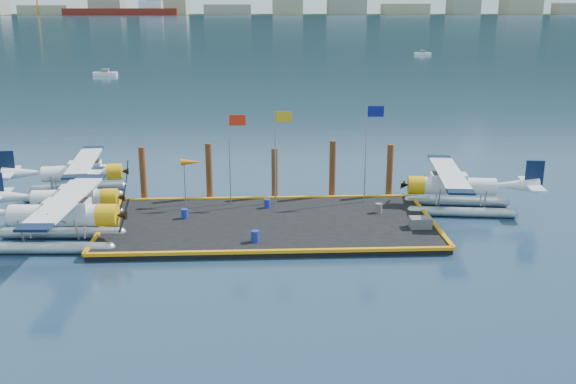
# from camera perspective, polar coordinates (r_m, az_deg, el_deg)

# --- Properties ---
(ground) EXTENTS (4000.00, 4000.00, 0.00)m
(ground) POSITION_cam_1_polar(r_m,az_deg,el_deg) (39.63, -1.67, -3.18)
(ground) COLOR #19324D
(ground) RESTS_ON ground
(dock) EXTENTS (20.00, 10.00, 0.40)m
(dock) POSITION_cam_1_polar(r_m,az_deg,el_deg) (39.56, -1.68, -2.91)
(dock) COLOR black
(dock) RESTS_ON ground
(dock_bumpers) EXTENTS (20.25, 10.25, 0.18)m
(dock_bumpers) POSITION_cam_1_polar(r_m,az_deg,el_deg) (39.46, -1.68, -2.51)
(dock_bumpers) COLOR orange
(dock_bumpers) RESTS_ON dock
(far_backdrop) EXTENTS (3050.00, 2050.00, 810.00)m
(far_backdrop) POSITION_cam_1_polar(r_m,az_deg,el_deg) (1791.11, 5.13, 16.11)
(far_backdrop) COLOR black
(far_backdrop) RESTS_ON ground
(seaplane_a) EXTENTS (9.63, 10.61, 3.77)m
(seaplane_a) POSITION_cam_1_polar(r_m,az_deg,el_deg) (38.35, -19.57, -2.23)
(seaplane_a) COLOR #9BA2A9
(seaplane_a) RESTS_ON ground
(seaplane_b) EXTENTS (8.36, 9.20, 3.29)m
(seaplane_b) POSITION_cam_1_polar(r_m,az_deg,el_deg) (42.36, -18.60, -0.72)
(seaplane_b) COLOR #9BA2A9
(seaplane_b) RESTS_ON ground
(seaplane_c) EXTENTS (8.86, 9.78, 3.46)m
(seaplane_c) POSITION_cam_1_polar(r_m,az_deg,el_deg) (48.15, -18.01, 1.42)
(seaplane_c) COLOR #9BA2A9
(seaplane_c) RESTS_ON ground
(seaplane_d) EXTENTS (9.15, 10.07, 3.56)m
(seaplane_d) POSITION_cam_1_polar(r_m,az_deg,el_deg) (43.72, 14.57, 0.29)
(seaplane_d) COLOR #9BA2A9
(seaplane_d) RESTS_ON ground
(drum_0) EXTENTS (0.43, 0.43, 0.60)m
(drum_0) POSITION_cam_1_polar(r_m,az_deg,el_deg) (40.48, -9.18, -1.92)
(drum_0) COLOR navy
(drum_0) RESTS_ON dock
(drum_3) EXTENTS (0.47, 0.47, 0.66)m
(drum_3) POSITION_cam_1_polar(r_m,az_deg,el_deg) (36.09, -2.94, -3.95)
(drum_3) COLOR navy
(drum_3) RESTS_ON dock
(drum_4) EXTENTS (0.44, 0.44, 0.62)m
(drum_4) POSITION_cam_1_polar(r_m,az_deg,el_deg) (41.44, 8.06, -1.43)
(drum_4) COLOR #5A595E
(drum_4) RESTS_ON dock
(drum_5) EXTENTS (0.41, 0.41, 0.58)m
(drum_5) POSITION_cam_1_polar(r_m,az_deg,el_deg) (42.06, -1.86, -1.03)
(drum_5) COLOR navy
(drum_5) RESTS_ON dock
(crate) EXTENTS (1.27, 0.85, 0.63)m
(crate) POSITION_cam_1_polar(r_m,az_deg,el_deg) (39.12, 11.68, -2.67)
(crate) COLOR #5A595E
(crate) RESTS_ON dock
(flagpole_red) EXTENTS (1.14, 0.08, 6.00)m
(flagpole_red) POSITION_cam_1_polar(r_m,az_deg,el_deg) (42.12, -4.96, 4.16)
(flagpole_red) COLOR gray
(flagpole_red) RESTS_ON dock
(flagpole_yellow) EXTENTS (1.14, 0.08, 6.20)m
(flagpole_yellow) POSITION_cam_1_polar(r_m,az_deg,el_deg) (42.09, -0.87, 4.37)
(flagpole_yellow) COLOR gray
(flagpole_yellow) RESTS_ON dock
(flagpole_blue) EXTENTS (1.14, 0.08, 6.50)m
(flagpole_blue) POSITION_cam_1_polar(r_m,az_deg,el_deg) (42.67, 7.22, 4.64)
(flagpole_blue) COLOR gray
(flagpole_blue) RESTS_ON dock
(windsock) EXTENTS (1.40, 0.44, 3.12)m
(windsock) POSITION_cam_1_polar(r_m,az_deg,el_deg) (42.57, -8.60, 2.55)
(windsock) COLOR gray
(windsock) RESTS_ON dock
(piling_0) EXTENTS (0.44, 0.44, 4.00)m
(piling_0) POSITION_cam_1_polar(r_m,az_deg,el_deg) (44.89, -12.76, 1.43)
(piling_0) COLOR #432513
(piling_0) RESTS_ON ground
(piling_1) EXTENTS (0.44, 0.44, 4.20)m
(piling_1) POSITION_cam_1_polar(r_m,az_deg,el_deg) (44.30, -7.02, 1.65)
(piling_1) COLOR #432513
(piling_1) RESTS_ON ground
(piling_2) EXTENTS (0.44, 0.44, 3.80)m
(piling_2) POSITION_cam_1_polar(r_m,az_deg,el_deg) (44.24, -1.19, 1.48)
(piling_2) COLOR #432513
(piling_2) RESTS_ON ground
(piling_3) EXTENTS (0.44, 0.44, 4.30)m
(piling_3) POSITION_cam_1_polar(r_m,az_deg,el_deg) (44.46, 3.97, 1.85)
(piling_3) COLOR #432513
(piling_3) RESTS_ON ground
(piling_4) EXTENTS (0.44, 0.44, 4.00)m
(piling_4) POSITION_cam_1_polar(r_m,az_deg,el_deg) (45.14, 9.02, 1.71)
(piling_4) COLOR #432513
(piling_4) RESTS_ON ground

